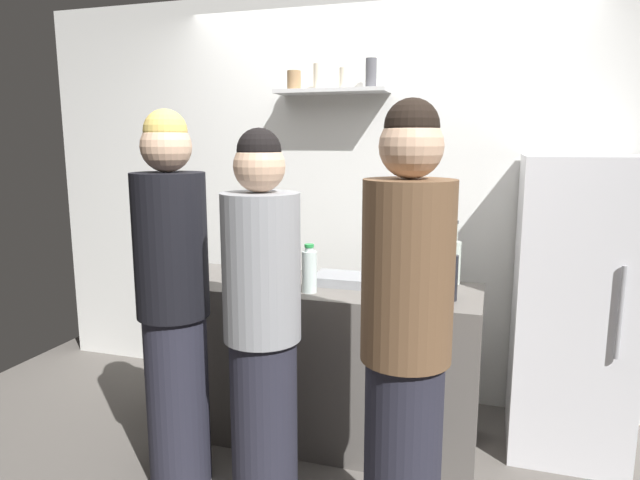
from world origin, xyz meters
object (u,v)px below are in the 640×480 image
object	(u,v)px
refrigerator	(572,306)
wine_bottle_green_glass	(265,251)
person_brown_jacket	(406,345)
person_blonde	(174,304)
wine_bottle_amber_glass	(271,257)
utensil_holder	(245,267)
wine_bottle_dark_glass	(450,275)
wine_bottle_pale_glass	(454,260)
water_bottle_plastic	(309,270)
person_grey_hoodie	(262,328)
baking_pan	(345,279)

from	to	relation	value
refrigerator	wine_bottle_green_glass	world-z (taller)	refrigerator
person_brown_jacket	person_blonde	xyz separation A→B (m)	(-1.13, 0.22, -0.00)
wine_bottle_amber_glass	person_blonde	distance (m)	0.80
utensil_holder	wine_bottle_dark_glass	distance (m)	1.16
wine_bottle_green_glass	wine_bottle_pale_glass	bearing A→B (deg)	-0.22
refrigerator	water_bottle_plastic	world-z (taller)	refrigerator
person_blonde	wine_bottle_pale_glass	bearing A→B (deg)	-174.09
refrigerator	utensil_holder	size ratio (longest dim) A/B	7.23
refrigerator	wine_bottle_green_glass	distance (m)	1.76
wine_bottle_pale_glass	wine_bottle_dark_glass	xyz separation A→B (m)	(0.01, -0.34, -0.01)
refrigerator	person_grey_hoodie	bearing A→B (deg)	-144.11
baking_pan	person_grey_hoodie	xyz separation A→B (m)	(-0.18, -0.75, -0.06)
wine_bottle_amber_glass	person_blonde	size ratio (longest dim) A/B	0.15
refrigerator	wine_bottle_dark_glass	xyz separation A→B (m)	(-0.61, -0.40, 0.22)
wine_bottle_dark_glass	person_grey_hoodie	distance (m)	0.97
water_bottle_plastic	person_blonde	xyz separation A→B (m)	(-0.52, -0.46, -0.09)
wine_bottle_green_glass	water_bottle_plastic	xyz separation A→B (m)	(0.43, -0.42, 0.00)
wine_bottle_dark_glass	wine_bottle_amber_glass	bearing A→B (deg)	166.98
baking_pan	wine_bottle_amber_glass	world-z (taller)	wine_bottle_amber_glass
baking_pan	wine_bottle_amber_glass	distance (m)	0.49
person_blonde	wine_bottle_amber_glass	bearing A→B (deg)	-132.49
refrigerator	wine_bottle_green_glass	bearing A→B (deg)	-178.34
wine_bottle_pale_glass	person_brown_jacket	size ratio (longest dim) A/B	0.19
wine_bottle_dark_glass	person_blonde	distance (m)	1.35
refrigerator	wine_bottle_dark_glass	distance (m)	0.76
utensil_holder	person_brown_jacket	distance (m)	1.36
wine_bottle_green_glass	person_grey_hoodie	xyz separation A→B (m)	(0.38, -0.94, -0.15)
wine_bottle_pale_glass	person_brown_jacket	xyz separation A→B (m)	(-0.09, -1.09, -0.11)
wine_bottle_pale_glass	person_brown_jacket	world-z (taller)	person_brown_jacket
refrigerator	wine_bottle_pale_glass	xyz separation A→B (m)	(-0.62, -0.06, 0.22)
utensil_holder	person_blonde	distance (m)	0.64
refrigerator	wine_bottle_green_glass	size ratio (longest dim) A/B	5.21
utensil_holder	person_grey_hoodie	bearing A→B (deg)	-59.85
baking_pan	water_bottle_plastic	size ratio (longest dim) A/B	1.33
wine_bottle_dark_glass	person_blonde	world-z (taller)	person_blonde
person_grey_hoodie	water_bottle_plastic	bearing A→B (deg)	8.15
baking_pan	utensil_holder	xyz separation A→B (m)	(-0.58, -0.05, 0.04)
utensil_holder	water_bottle_plastic	xyz separation A→B (m)	(0.45, -0.17, 0.05)
wine_bottle_pale_glass	person_grey_hoodie	size ratio (longest dim) A/B	0.21
water_bottle_plastic	person_blonde	bearing A→B (deg)	-138.48
utensil_holder	wine_bottle_green_glass	bearing A→B (deg)	85.34
utensil_holder	person_brown_jacket	size ratio (longest dim) A/B	0.12
utensil_holder	wine_bottle_amber_glass	bearing A→B (deg)	54.52
refrigerator	wine_bottle_amber_glass	bearing A→B (deg)	-174.75
baking_pan	person_brown_jacket	bearing A→B (deg)	-62.21
refrigerator	water_bottle_plastic	bearing A→B (deg)	-160.64
person_grey_hoodie	utensil_holder	bearing A→B (deg)	42.84
baking_pan	person_blonde	xyz separation A→B (m)	(-0.66, -0.69, -0.00)
utensil_holder	wine_bottle_amber_glass	xyz separation A→B (m)	(0.10, 0.14, 0.04)
water_bottle_plastic	person_grey_hoodie	xyz separation A→B (m)	(-0.04, -0.52, -0.15)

